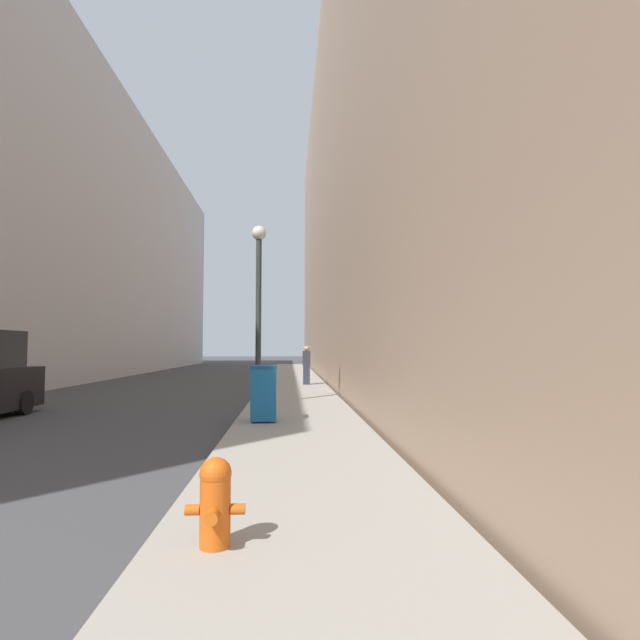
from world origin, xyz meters
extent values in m
cube|color=#9E998E|center=(5.41, 18.00, 0.06)|extent=(2.93, 60.00, 0.12)
cube|color=#BCBCC1|center=(-10.85, 26.00, 8.76)|extent=(12.00, 60.00, 17.51)
cube|color=#9E7F66|center=(12.98, 26.00, 10.92)|extent=(12.00, 60.00, 21.83)
cylinder|color=#D15614|center=(4.56, 1.66, 0.40)|extent=(0.26, 0.26, 0.56)
sphere|color=#D15614|center=(4.56, 1.66, 0.73)|extent=(0.27, 0.27, 0.27)
cylinder|color=#D15614|center=(4.56, 1.66, 0.81)|extent=(0.07, 0.07, 0.06)
cylinder|color=#D15614|center=(4.56, 1.48, 0.43)|extent=(0.11, 0.12, 0.11)
cylinder|color=#D15614|center=(4.37, 1.66, 0.43)|extent=(0.12, 0.09, 0.09)
cylinder|color=#D15614|center=(4.75, 1.66, 0.43)|extent=(0.12, 0.09, 0.09)
cube|color=#19609E|center=(4.60, 8.76, 0.73)|extent=(0.56, 0.62, 1.15)
cube|color=navy|center=(4.60, 8.76, 1.34)|extent=(0.58, 0.64, 0.08)
cylinder|color=black|center=(4.37, 9.02, 0.20)|extent=(0.05, 0.16, 0.16)
cylinder|color=black|center=(4.84, 9.02, 0.20)|extent=(0.05, 0.16, 0.16)
cylinder|color=#2D332D|center=(4.26, 12.26, 0.25)|extent=(0.32, 0.32, 0.25)
cylinder|color=#2D332D|center=(4.26, 12.26, 2.59)|extent=(0.17, 0.17, 4.93)
sphere|color=silver|center=(4.26, 12.26, 5.23)|extent=(0.43, 0.43, 0.43)
cylinder|color=black|center=(-1.88, 11.17, 0.32)|extent=(0.24, 0.64, 0.64)
cube|color=#2D3347|center=(5.96, 19.96, 0.55)|extent=(0.30, 0.21, 0.84)
cube|color=#333338|center=(5.96, 19.96, 1.30)|extent=(0.35, 0.21, 0.67)
sphere|color=tan|center=(5.96, 19.96, 1.75)|extent=(0.23, 0.23, 0.23)
camera|label=1|loc=(5.17, -2.64, 1.79)|focal=28.00mm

